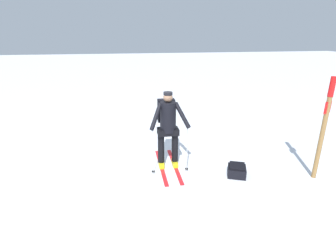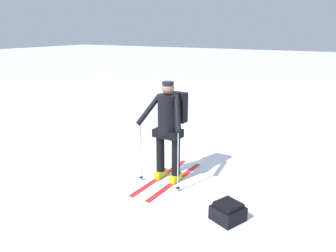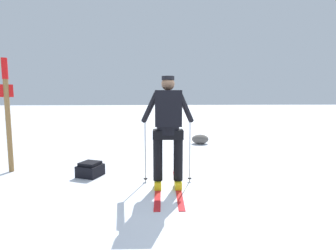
% 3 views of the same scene
% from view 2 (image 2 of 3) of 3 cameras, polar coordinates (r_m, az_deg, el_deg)
% --- Properties ---
extents(ground_plane, '(80.00, 80.00, 0.00)m').
position_cam_2_polar(ground_plane, '(6.56, -4.06, -7.18)').
color(ground_plane, white).
extents(skier, '(0.92, 1.79, 1.79)m').
position_cam_2_polar(skier, '(5.71, 0.20, 0.50)').
color(skier, red).
rests_on(skier, ground_plane).
extents(dropped_backpack, '(0.51, 0.52, 0.27)m').
position_cam_2_polar(dropped_backpack, '(4.90, 10.39, -14.50)').
color(dropped_backpack, black).
rests_on(dropped_backpack, ground_plane).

